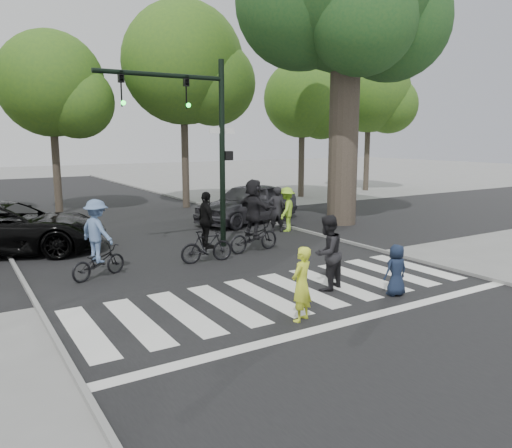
{
  "coord_description": "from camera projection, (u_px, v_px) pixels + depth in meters",
  "views": [
    {
      "loc": [
        -6.43,
        -8.17,
        3.59
      ],
      "look_at": [
        0.5,
        3.0,
        1.3
      ],
      "focal_mm": 35.0,
      "sensor_mm": 36.0,
      "label": 1
    }
  ],
  "objects": [
    {
      "name": "traffic_signal",
      "position": [
        198.0,
        127.0,
        15.5
      ],
      "size": [
        4.45,
        0.29,
        6.0
      ],
      "color": "black",
      "rests_on": "ground"
    },
    {
      "name": "road_stem",
      "position": [
        207.0,
        258.0,
        14.98
      ],
      "size": [
        10.0,
        70.0,
        0.01
      ],
      "primitive_type": "cube",
      "color": "black",
      "rests_on": "ground"
    },
    {
      "name": "curb_right",
      "position": [
        336.0,
        239.0,
        17.6
      ],
      "size": [
        0.1,
        70.0,
        0.1
      ],
      "primitive_type": "cube",
      "color": "gray",
      "rests_on": "ground"
    },
    {
      "name": "pedestrian_child",
      "position": [
        396.0,
        270.0,
        11.37
      ],
      "size": [
        0.62,
        0.44,
        1.2
      ],
      "primitive_type": "imported",
      "rotation": [
        0.0,
        0.0,
        3.04
      ],
      "color": "#182239",
      "rests_on": "ground"
    },
    {
      "name": "curb_left",
      "position": [
        23.0,
        282.0,
        12.35
      ],
      "size": [
        0.1,
        70.0,
        0.1
      ],
      "primitive_type": "cube",
      "color": "gray",
      "rests_on": "ground"
    },
    {
      "name": "cyclist_right",
      "position": [
        254.0,
        220.0,
        15.7
      ],
      "size": [
        1.88,
        1.75,
        2.31
      ],
      "color": "black",
      "rests_on": "ground"
    },
    {
      "name": "car_grey",
      "position": [
        247.0,
        203.0,
        21.11
      ],
      "size": [
        5.28,
        3.26,
        1.68
      ],
      "primitive_type": "imported",
      "rotation": [
        0.0,
        0.0,
        -1.29
      ],
      "color": "#3A393F",
      "rests_on": "ground"
    },
    {
      "name": "cyclist_left",
      "position": [
        98.0,
        244.0,
        12.76
      ],
      "size": [
        1.7,
        1.2,
        2.05
      ],
      "color": "black",
      "rests_on": "ground"
    },
    {
      "name": "bystander_dark",
      "position": [
        277.0,
        209.0,
        18.98
      ],
      "size": [
        0.76,
        0.64,
        1.76
      ],
      "primitive_type": "imported",
      "rotation": [
        0.0,
        0.0,
        2.73
      ],
      "color": "black",
      "rests_on": "ground"
    },
    {
      "name": "bg_tree_2",
      "position": [
        57.0,
        89.0,
        22.81
      ],
      "size": [
        5.04,
        4.8,
        8.4
      ],
      "color": "brown",
      "rests_on": "ground"
    },
    {
      "name": "road_cross",
      "position": [
        169.0,
        241.0,
        17.5
      ],
      "size": [
        70.0,
        10.0,
        0.01
      ],
      "primitive_type": "cube",
      "color": "black",
      "rests_on": "ground"
    },
    {
      "name": "crosswalk",
      "position": [
        291.0,
        297.0,
        11.35
      ],
      "size": [
        10.0,
        3.85,
        0.01
      ],
      "color": "silver",
      "rests_on": "ground"
    },
    {
      "name": "pedestrian_woman",
      "position": [
        301.0,
        284.0,
        9.76
      ],
      "size": [
        0.65,
        0.55,
        1.51
      ],
      "primitive_type": "imported",
      "rotation": [
        0.0,
        0.0,
        3.55
      ],
      "color": "#D9EA32",
      "rests_on": "ground"
    },
    {
      "name": "ground",
      "position": [
        309.0,
        305.0,
        10.8
      ],
      "size": [
        120.0,
        120.0,
        0.0
      ],
      "primitive_type": "plane",
      "color": "gray",
      "rests_on": "ground"
    },
    {
      "name": "bg_tree_3",
      "position": [
        191.0,
        68.0,
        24.63
      ],
      "size": [
        6.3,
        6.0,
        10.2
      ],
      "color": "brown",
      "rests_on": "ground"
    },
    {
      "name": "bg_tree_4",
      "position": [
        307.0,
        102.0,
        29.68
      ],
      "size": [
        4.83,
        4.6,
        8.15
      ],
      "color": "brown",
      "rests_on": "ground"
    },
    {
      "name": "pedestrian_adult",
      "position": [
        327.0,
        253.0,
        11.77
      ],
      "size": [
        1.05,
        0.93,
        1.8
      ],
      "primitive_type": "imported",
      "rotation": [
        0.0,
        0.0,
        3.48
      ],
      "color": "black",
      "rests_on": "ground"
    },
    {
      "name": "cyclist_mid",
      "position": [
        207.0,
        234.0,
        14.36
      ],
      "size": [
        1.62,
        0.99,
        2.07
      ],
      "color": "black",
      "rests_on": "ground"
    },
    {
      "name": "bystander_hivis",
      "position": [
        287.0,
        209.0,
        19.16
      ],
      "size": [
        1.26,
        1.19,
        1.71
      ],
      "primitive_type": "imported",
      "rotation": [
        0.0,
        0.0,
        3.83
      ],
      "color": "#9CD931",
      "rests_on": "ground"
    },
    {
      "name": "car_suv",
      "position": [
        7.0,
        228.0,
        15.5
      ],
      "size": [
        6.45,
        4.64,
        1.63
      ],
      "primitive_type": "imported",
      "rotation": [
        0.0,
        0.0,
        1.2
      ],
      "color": "black",
      "rests_on": "ground"
    },
    {
      "name": "bg_tree_5",
      "position": [
        374.0,
        95.0,
        33.17
      ],
      "size": [
        5.67,
        5.4,
        9.3
      ],
      "color": "brown",
      "rests_on": "ground"
    }
  ]
}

